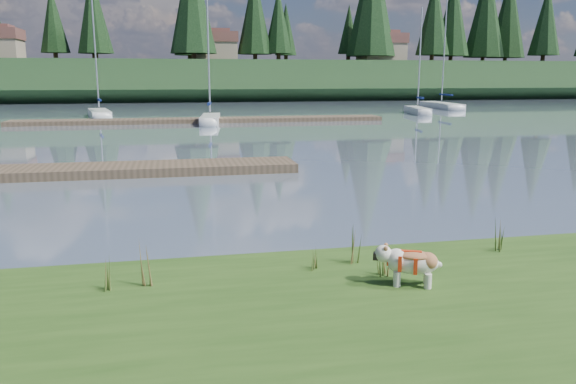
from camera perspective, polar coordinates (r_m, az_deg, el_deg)
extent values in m
plane|color=slate|center=(40.49, -11.46, 6.90)|extent=(200.00, 200.00, 0.00)
cube|color=#1A3218|center=(83.37, -11.73, 10.98)|extent=(200.00, 20.00, 5.00)
cylinder|color=silver|center=(8.08, 11.00, -8.68)|extent=(0.10, 0.10, 0.21)
cylinder|color=silver|center=(8.28, 11.00, -8.17)|extent=(0.10, 0.10, 0.21)
cylinder|color=silver|center=(8.10, 14.03, -8.77)|extent=(0.10, 0.10, 0.21)
cylinder|color=silver|center=(8.30, 13.95, -8.27)|extent=(0.10, 0.10, 0.21)
ellipsoid|color=silver|center=(8.11, 12.64, -7.01)|extent=(0.78, 0.59, 0.33)
ellipsoid|color=#A3643D|center=(8.08, 12.67, -6.30)|extent=(0.57, 0.49, 0.12)
ellipsoid|color=silver|center=(8.07, 9.66, -6.19)|extent=(0.32, 0.33, 0.24)
cube|color=black|center=(8.09, 8.90, -6.44)|extent=(0.11, 0.14, 0.09)
cube|color=#4C3D2C|center=(19.99, -22.62, 1.91)|extent=(16.00, 2.00, 0.30)
cube|color=#4C3D2C|center=(40.54, -8.62, 7.22)|extent=(26.00, 2.20, 0.30)
cube|color=silver|center=(47.58, -18.60, 7.48)|extent=(2.53, 6.36, 0.70)
ellipsoid|color=silver|center=(50.67, -18.85, 7.68)|extent=(1.64, 1.91, 0.70)
cylinder|color=silver|center=(47.54, -19.04, 14.01)|extent=(0.12, 0.12, 9.70)
cube|color=#0C1B51|center=(46.67, -18.63, 8.86)|extent=(0.65, 2.46, 0.20)
cube|color=silver|center=(39.56, -7.90, 7.23)|extent=(1.80, 5.35, 0.70)
ellipsoid|color=silver|center=(42.17, -7.72, 7.51)|extent=(1.30, 1.55, 0.70)
cylinder|color=silver|center=(39.48, -8.09, 14.05)|extent=(0.12, 0.12, 8.25)
cube|color=#0C1B51|center=(38.77, -8.00, 8.89)|extent=(0.44, 2.09, 0.20)
cube|color=silver|center=(50.56, 13.01, 8.00)|extent=(2.12, 5.37, 0.70)
ellipsoid|color=silver|center=(53.10, 12.32, 8.20)|extent=(1.38, 1.61, 0.70)
cylinder|color=silver|center=(50.50, 13.25, 13.23)|extent=(0.12, 0.12, 8.08)
cube|color=#0C1B51|center=(49.82, 13.27, 9.30)|extent=(0.57, 2.09, 0.20)
cube|color=silver|center=(59.72, 15.30, 8.41)|extent=(2.30, 7.81, 0.70)
ellipsoid|color=silver|center=(63.29, 13.96, 8.65)|extent=(1.83, 2.22, 0.70)
cylinder|color=silver|center=(59.74, 15.64, 14.47)|extent=(0.12, 0.12, 11.48)
cube|color=#0C1B51|center=(58.71, 15.76, 9.49)|extent=(0.42, 3.07, 0.20)
cone|color=#475B23|center=(8.16, -14.79, -7.06)|extent=(0.03, 0.03, 0.64)
cone|color=brown|center=(8.11, -14.01, -7.62)|extent=(0.03, 0.03, 0.51)
cone|color=#475B23|center=(8.17, -14.37, -6.77)|extent=(0.03, 0.03, 0.70)
cone|color=brown|center=(8.15, -13.77, -7.74)|extent=(0.03, 0.03, 0.45)
cone|color=#475B23|center=(8.09, -14.66, -7.45)|extent=(0.03, 0.03, 0.58)
cone|color=#475B23|center=(8.59, 2.22, -6.61)|extent=(0.03, 0.03, 0.39)
cone|color=brown|center=(8.56, 3.05, -6.95)|extent=(0.03, 0.03, 0.31)
cone|color=#475B23|center=(8.62, 2.57, -6.40)|extent=(0.03, 0.03, 0.43)
cone|color=brown|center=(8.61, 3.18, -6.97)|extent=(0.03, 0.03, 0.27)
cone|color=#475B23|center=(8.52, 2.48, -6.89)|extent=(0.03, 0.03, 0.35)
cone|color=#475B23|center=(8.91, 6.48, -5.24)|extent=(0.03, 0.03, 0.61)
cone|color=brown|center=(8.90, 7.29, -5.69)|extent=(0.03, 0.03, 0.49)
cone|color=#475B23|center=(8.95, 6.80, -4.97)|extent=(0.03, 0.03, 0.67)
cone|color=brown|center=(8.96, 7.39, -5.79)|extent=(0.03, 0.03, 0.43)
cone|color=#475B23|center=(8.86, 6.76, -5.56)|extent=(0.03, 0.03, 0.55)
cone|color=#475B23|center=(8.16, -17.97, -7.66)|extent=(0.03, 0.03, 0.53)
cone|color=brown|center=(8.10, -17.22, -8.16)|extent=(0.03, 0.03, 0.42)
cone|color=#475B23|center=(8.17, -17.54, -7.41)|extent=(0.03, 0.03, 0.58)
cone|color=brown|center=(8.14, -16.97, -8.23)|extent=(0.03, 0.03, 0.37)
cone|color=#475B23|center=(8.09, -17.87, -8.02)|extent=(0.03, 0.03, 0.47)
cone|color=#475B23|center=(8.45, 9.00, -6.87)|extent=(0.03, 0.03, 0.44)
cone|color=brown|center=(8.44, 9.86, -7.24)|extent=(0.03, 0.03, 0.35)
cone|color=#475B23|center=(8.49, 9.32, -6.63)|extent=(0.03, 0.03, 0.49)
cone|color=brown|center=(8.49, 9.95, -7.28)|extent=(0.03, 0.03, 0.31)
cone|color=#475B23|center=(8.39, 9.32, -7.17)|extent=(0.03, 0.03, 0.40)
cone|color=#475B23|center=(10.10, 20.18, -4.09)|extent=(0.03, 0.03, 0.53)
cone|color=brown|center=(10.11, 20.90, -4.44)|extent=(0.03, 0.03, 0.43)
cone|color=#475B23|center=(10.15, 20.40, -3.88)|extent=(0.03, 0.03, 0.59)
cone|color=brown|center=(10.17, 20.91, -4.51)|extent=(0.03, 0.03, 0.37)
cone|color=#475B23|center=(10.05, 20.51, -4.35)|extent=(0.03, 0.03, 0.48)
cube|color=#33281C|center=(9.32, -10.19, -8.37)|extent=(60.00, 0.50, 0.14)
cylinder|color=#382619|center=(82.99, -18.93, 12.95)|extent=(0.60, 0.60, 1.80)
cone|color=black|center=(83.39, -19.20, 16.96)|extent=(4.84, 4.84, 11.00)
cylinder|color=#382619|center=(76.47, -9.52, 13.56)|extent=(0.60, 0.60, 1.80)
cylinder|color=#382619|center=(81.82, -0.97, 13.58)|extent=(0.60, 0.60, 1.80)
cone|color=black|center=(82.13, -0.98, 17.04)|extent=(3.96, 3.96, 9.00)
cylinder|color=#382619|center=(83.30, 8.37, 13.43)|extent=(0.60, 0.60, 1.80)
cylinder|color=#382619|center=(91.66, 16.19, 12.94)|extent=(0.60, 0.60, 1.80)
cone|color=black|center=(92.06, 16.42, 16.85)|extent=(5.28, 5.28, 12.00)
cylinder|color=#382619|center=(95.04, 24.46, 12.31)|extent=(0.60, 0.60, 1.80)
cone|color=black|center=(95.36, 24.75, 15.67)|extent=(4.62, 4.62, 10.50)
cube|color=gray|center=(81.65, -7.51, 13.84)|extent=(6.00, 5.00, 2.80)
cube|color=brown|center=(81.76, -7.55, 15.31)|extent=(6.30, 5.30, 1.40)
cube|color=brown|center=(81.82, -7.57, 15.87)|extent=(4.20, 3.60, 0.70)
cube|color=gray|center=(84.95, 9.45, 13.70)|extent=(6.00, 5.00, 2.80)
cube|color=brown|center=(85.05, 9.50, 15.11)|extent=(6.30, 5.30, 1.40)
cube|color=brown|center=(85.11, 9.52, 15.65)|extent=(4.20, 3.60, 0.70)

